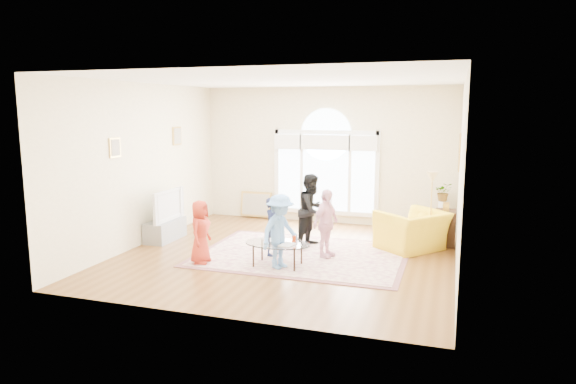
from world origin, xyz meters
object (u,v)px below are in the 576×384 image
(area_rug, at_px, (302,255))
(television, at_px, (164,205))
(tv_console, at_px, (165,230))
(coffee_table, at_px, (278,244))
(armchair, at_px, (412,231))

(area_rug, bearing_deg, television, 176.20)
(tv_console, distance_m, coffee_table, 3.00)
(area_rug, distance_m, tv_console, 3.04)
(tv_console, height_order, coffee_table, coffee_table)
(area_rug, relative_size, coffee_table, 3.12)
(television, xyz_separation_m, armchair, (4.92, 0.81, -0.36))
(area_rug, height_order, armchair, armchair)
(television, bearing_deg, tv_console, 180.00)
(tv_console, xyz_separation_m, armchair, (4.93, 0.81, 0.17))
(television, distance_m, armchair, 5.00)
(tv_console, relative_size, coffee_table, 0.87)
(armchair, bearing_deg, television, -40.40)
(area_rug, distance_m, television, 3.12)
(coffee_table, distance_m, armchair, 2.78)
(tv_console, bearing_deg, area_rug, -3.79)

